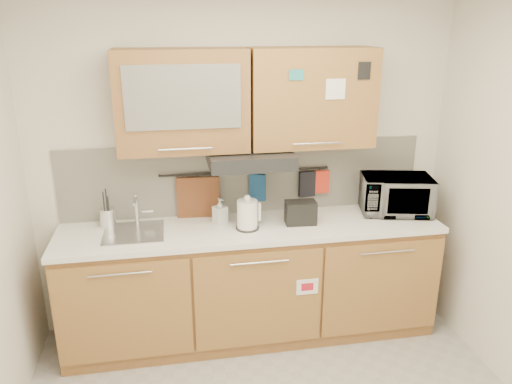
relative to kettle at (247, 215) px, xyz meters
name	(u,v)px	position (x,y,z in m)	size (l,w,h in m)	color
wall_back	(245,165)	(0.04, 0.36, 0.28)	(3.20, 3.20, 0.00)	silver
base_cabinet	(252,287)	(0.04, 0.05, -0.62)	(2.80, 0.64, 0.88)	olive
countertop	(252,228)	(0.04, 0.05, -0.12)	(2.82, 0.62, 0.04)	white
backsplash	(245,178)	(0.04, 0.35, 0.18)	(2.80, 0.02, 0.56)	silver
upper_cabinets	(247,99)	(0.03, 0.18, 0.81)	(1.82, 0.37, 0.70)	olive
range_hood	(250,158)	(0.04, 0.11, 0.40)	(0.60, 0.46, 0.10)	black
sink	(134,232)	(-0.81, 0.07, -0.10)	(0.42, 0.40, 0.26)	silver
utensil_rail	(246,172)	(0.04, 0.31, 0.24)	(0.02, 0.02, 1.30)	black
utensil_crock	(108,217)	(-1.00, 0.21, -0.03)	(0.14, 0.14, 0.29)	silver
kettle	(247,215)	(0.00, 0.00, 0.00)	(0.19, 0.18, 0.26)	white
toaster	(301,212)	(0.41, 0.03, -0.02)	(0.23, 0.15, 0.17)	black
microwave	(396,195)	(1.20, 0.12, 0.04)	(0.53, 0.36, 0.29)	#999999
soap_bottle	(220,211)	(-0.18, 0.14, -0.01)	(0.09, 0.09, 0.19)	#999999
cutting_board	(198,202)	(-0.33, 0.30, 0.02)	(0.32, 0.02, 0.40)	brown
oven_mitt	(257,187)	(0.13, 0.30, 0.11)	(0.13, 0.03, 0.21)	navy
dark_pouch	(307,184)	(0.52, 0.30, 0.11)	(0.13, 0.04, 0.20)	black
pot_holder	(320,182)	(0.63, 0.30, 0.13)	(0.15, 0.02, 0.18)	red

